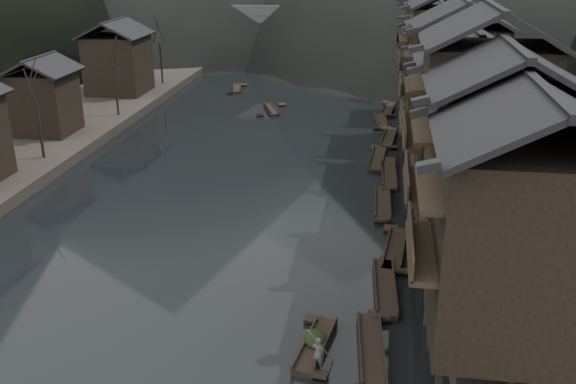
# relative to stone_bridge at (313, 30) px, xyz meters

# --- Properties ---
(water) EXTENTS (300.00, 300.00, 0.00)m
(water) POSITION_rel_stone_bridge_xyz_m (0.00, -72.00, -5.11)
(water) COLOR black
(water) RESTS_ON ground
(left_bank) EXTENTS (40.00, 200.00, 1.20)m
(left_bank) POSITION_rel_stone_bridge_xyz_m (-35.00, -32.00, -4.51)
(left_bank) COLOR #2D2823
(left_bank) RESTS_ON ground
(stilt_houses) EXTENTS (9.00, 67.60, 15.25)m
(stilt_houses) POSITION_rel_stone_bridge_xyz_m (17.28, -53.25, 3.63)
(stilt_houses) COLOR black
(stilt_houses) RESTS_ON ground
(left_houses) EXTENTS (8.10, 53.20, 8.73)m
(left_houses) POSITION_rel_stone_bridge_xyz_m (-20.50, -51.88, 0.55)
(left_houses) COLOR black
(left_houses) RESTS_ON left_bank
(bare_trees) EXTENTS (3.92, 61.99, 7.84)m
(bare_trees) POSITION_rel_stone_bridge_xyz_m (-17.00, -52.51, 1.60)
(bare_trees) COLOR black
(bare_trees) RESTS_ON left_bank
(moored_sampans) EXTENTS (3.05, 54.50, 0.47)m
(moored_sampans) POSITION_rel_stone_bridge_xyz_m (11.97, -54.34, -4.91)
(moored_sampans) COLOR black
(moored_sampans) RESTS_ON water
(midriver_boats) EXTENTS (8.77, 29.43, 0.45)m
(midriver_boats) POSITION_rel_stone_bridge_xyz_m (-3.68, -21.94, -4.91)
(midriver_boats) COLOR black
(midriver_boats) RESTS_ON water
(stone_bridge) EXTENTS (40.00, 6.00, 9.00)m
(stone_bridge) POSITION_rel_stone_bridge_xyz_m (0.00, 0.00, 0.00)
(stone_bridge) COLOR #4C4C4F
(stone_bridge) RESTS_ON ground
(hero_sampan) EXTENTS (1.81, 5.16, 0.44)m
(hero_sampan) POSITION_rel_stone_bridge_xyz_m (8.81, -78.27, -4.91)
(hero_sampan) COLOR black
(hero_sampan) RESTS_ON water
(cargo_heap) EXTENTS (1.12, 1.47, 0.67)m
(cargo_heap) POSITION_rel_stone_bridge_xyz_m (8.77, -78.04, -4.34)
(cargo_heap) COLOR black
(cargo_heap) RESTS_ON hero_sampan
(boatman) EXTENTS (0.68, 0.54, 1.62)m
(boatman) POSITION_rel_stone_bridge_xyz_m (9.10, -80.03, -3.86)
(boatman) COLOR #525254
(boatman) RESTS_ON hero_sampan
(bamboo_pole) EXTENTS (1.16, 2.26, 3.28)m
(bamboo_pole) POSITION_rel_stone_bridge_xyz_m (9.30, -80.03, -1.41)
(bamboo_pole) COLOR #8C7A51
(bamboo_pole) RESTS_ON boatman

